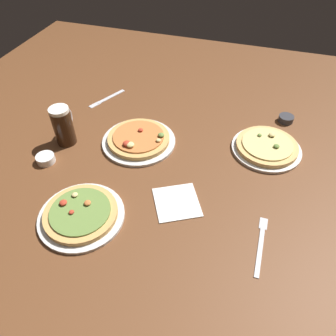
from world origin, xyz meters
name	(u,v)px	position (x,y,z in m)	size (l,w,h in m)	color
ground_plane	(168,175)	(0.00, 0.00, -0.01)	(2.40, 2.40, 0.03)	brown
pizza_plate_near	(81,214)	(-0.21, -0.28, 0.02)	(0.28, 0.28, 0.05)	silver
pizza_plate_far	(267,147)	(0.34, 0.23, 0.02)	(0.27, 0.27, 0.05)	silver
pizza_plate_side	(139,140)	(-0.16, 0.13, 0.02)	(0.30, 0.30, 0.05)	silver
beer_mug_dark	(63,125)	(-0.45, 0.05, 0.08)	(0.08, 0.14, 0.16)	black
ramekin_sauce	(286,119)	(0.40, 0.46, 0.01)	(0.06, 0.06, 0.03)	#333338
ramekin_butter	(46,159)	(-0.46, -0.09, 0.01)	(0.07, 0.07, 0.03)	white
napkin_folded	(177,202)	(0.07, -0.13, 0.00)	(0.15, 0.15, 0.01)	white
fork_left	(261,244)	(0.36, -0.21, 0.00)	(0.03, 0.22, 0.01)	silver
knife_right	(107,98)	(-0.43, 0.39, 0.00)	(0.11, 0.19, 0.01)	silver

